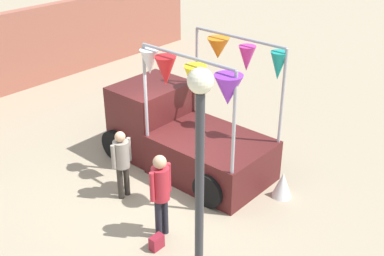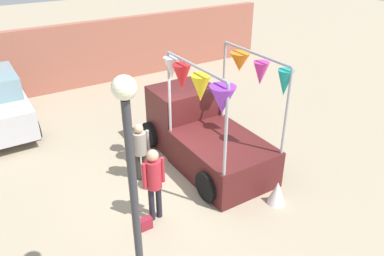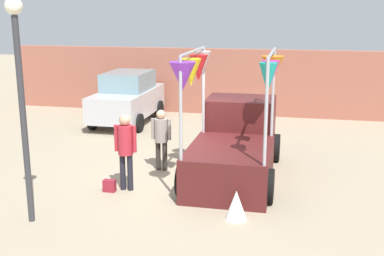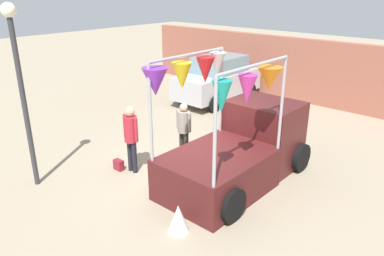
{
  "view_description": "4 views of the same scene",
  "coord_description": "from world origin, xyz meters",
  "px_view_note": "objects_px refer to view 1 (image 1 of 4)",
  "views": [
    {
      "loc": [
        -6.36,
        -6.45,
        6.19
      ],
      "look_at": [
        0.86,
        -0.11,
        1.31
      ],
      "focal_mm": 45.0,
      "sensor_mm": 36.0,
      "label": 1
    },
    {
      "loc": [
        -3.89,
        -7.08,
        5.84
      ],
      "look_at": [
        0.51,
        -0.03,
        1.41
      ],
      "focal_mm": 35.0,
      "sensor_mm": 36.0,
      "label": 2
    },
    {
      "loc": [
        2.66,
        -11.03,
        4.07
      ],
      "look_at": [
        0.3,
        -0.31,
        1.38
      ],
      "focal_mm": 45.0,
      "sensor_mm": 36.0,
      "label": 3
    },
    {
      "loc": [
        5.99,
        -6.61,
        4.66
      ],
      "look_at": [
        0.27,
        -0.22,
        1.34
      ],
      "focal_mm": 35.0,
      "sensor_mm": 36.0,
      "label": 4
    }
  ],
  "objects_px": {
    "person_customer": "(161,188)",
    "street_lamp": "(200,180)",
    "person_vendor": "(122,158)",
    "folded_kite_bundle_white": "(282,185)",
    "vendor_truck": "(180,129)",
    "handbag": "(157,242)"
  },
  "relations": [
    {
      "from": "person_customer",
      "to": "street_lamp",
      "type": "bearing_deg",
      "value": -121.98
    },
    {
      "from": "person_vendor",
      "to": "folded_kite_bundle_white",
      "type": "relative_size",
      "value": 2.67
    },
    {
      "from": "vendor_truck",
      "to": "handbag",
      "type": "bearing_deg",
      "value": -145.34
    },
    {
      "from": "vendor_truck",
      "to": "person_customer",
      "type": "relative_size",
      "value": 2.3
    },
    {
      "from": "vendor_truck",
      "to": "handbag",
      "type": "xyz_separation_m",
      "value": [
        -2.65,
        -1.83,
        -0.77
      ]
    },
    {
      "from": "street_lamp",
      "to": "handbag",
      "type": "bearing_deg",
      "value": 63.39
    },
    {
      "from": "person_customer",
      "to": "folded_kite_bundle_white",
      "type": "xyz_separation_m",
      "value": [
        2.69,
        -1.07,
        -0.8
      ]
    },
    {
      "from": "handbag",
      "to": "street_lamp",
      "type": "bearing_deg",
      "value": -116.61
    },
    {
      "from": "folded_kite_bundle_white",
      "to": "street_lamp",
      "type": "bearing_deg",
      "value": -166.38
    },
    {
      "from": "street_lamp",
      "to": "folded_kite_bundle_white",
      "type": "height_order",
      "value": "street_lamp"
    },
    {
      "from": "person_customer",
      "to": "handbag",
      "type": "bearing_deg",
      "value": -150.26
    },
    {
      "from": "person_vendor",
      "to": "handbag",
      "type": "distance_m",
      "value": 2.08
    },
    {
      "from": "street_lamp",
      "to": "person_customer",
      "type": "bearing_deg",
      "value": 58.02
    },
    {
      "from": "person_customer",
      "to": "folded_kite_bundle_white",
      "type": "relative_size",
      "value": 3.0
    },
    {
      "from": "handbag",
      "to": "folded_kite_bundle_white",
      "type": "xyz_separation_m",
      "value": [
        3.04,
        -0.87,
        0.16
      ]
    },
    {
      "from": "street_lamp",
      "to": "folded_kite_bundle_white",
      "type": "bearing_deg",
      "value": 13.62
    },
    {
      "from": "handbag",
      "to": "folded_kite_bundle_white",
      "type": "height_order",
      "value": "folded_kite_bundle_white"
    },
    {
      "from": "person_vendor",
      "to": "handbag",
      "type": "bearing_deg",
      "value": -112.9
    },
    {
      "from": "vendor_truck",
      "to": "street_lamp",
      "type": "xyz_separation_m",
      "value": [
        -3.56,
        -3.66,
        1.87
      ]
    },
    {
      "from": "handbag",
      "to": "person_vendor",
      "type": "bearing_deg",
      "value": 67.1
    },
    {
      "from": "handbag",
      "to": "vendor_truck",
      "type": "bearing_deg",
      "value": 34.66
    },
    {
      "from": "handbag",
      "to": "folded_kite_bundle_white",
      "type": "distance_m",
      "value": 3.17
    }
  ]
}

